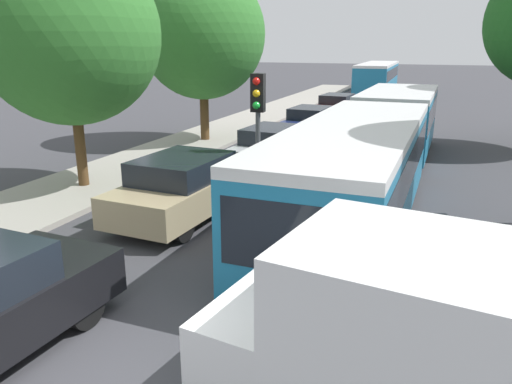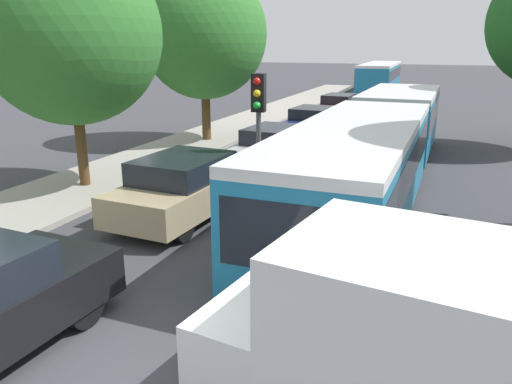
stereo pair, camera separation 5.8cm
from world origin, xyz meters
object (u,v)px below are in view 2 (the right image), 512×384
Objects in this scene: queued_car_tan at (185,187)px; articulated_bus at (378,142)px; tree_left_mid at (70,33)px; queued_car_red at (339,106)px; queued_car_silver at (274,147)px; queued_car_navy at (312,122)px; white_van at (474,366)px; city_bus_rear at (380,76)px; tree_left_far at (204,34)px; traffic_light at (258,112)px.

articulated_bus is at bearing -40.70° from queued_car_tan.
queued_car_tan is 0.66× the size of tree_left_mid.
tree_left_mid reaches higher than queued_car_red.
queued_car_navy is at bearing 6.14° from queued_car_silver.
white_van is at bearing 13.58° from articulated_bus.
city_bus_rear reaches higher than articulated_bus.
queued_car_tan is 0.64× the size of tree_left_far.
queued_car_tan is 5.40m from tree_left_mid.
tree_left_mid is 0.97× the size of tree_left_far.
traffic_light reaches higher than queued_car_red.
articulated_bus is 4.05m from traffic_light.
queued_car_tan is 1.09× the size of queued_car_silver.
queued_car_red is at bearing -162.88° from articulated_bus.
queued_car_silver reaches higher than queued_car_red.
queued_car_red is at bearing 76.32° from tree_left_mid.
tree_left_far reaches higher than tree_left_mid.
city_bus_rear is 28.21m from queued_car_silver.
queued_car_silver is 7.16m from tree_left_mid.
tree_left_mid is 7.65m from tree_left_far.
tree_left_mid reaches higher than articulated_bus.
articulated_bus is 3.11× the size of white_van.
queued_car_navy is 10.68m from traffic_light.
traffic_light is at bearing -0.31° from tree_left_mid.
articulated_bus is at bearing -68.79° from white_van.
tree_left_mid reaches higher than queued_car_tan.
articulated_bus reaches higher than queued_car_navy.
articulated_bus is 3.62× the size of queued_car_tan.
white_van is at bearing 30.07° from traffic_light.
tree_left_far is at bearing 160.25° from queued_car_red.
queued_car_red is 0.57× the size of tree_left_far.
city_bus_rear is 2.85× the size of queued_car_red.
queued_car_tan reaches higher than queued_car_navy.
tree_left_far reaches higher than queued_car_silver.
tree_left_far is at bearing 129.10° from queued_car_navy.
tree_left_far is at bearing -120.23° from articulated_bus.
white_van is at bearing -34.30° from tree_left_mid.
queued_car_red is at bearing 3.54° from queued_car_tan.
queued_car_tan is 1.32× the size of traffic_light.
city_bus_rear is at bearing -72.67° from white_van.
white_van is 1.54× the size of traffic_light.
tree_left_mid is at bearing -68.50° from articulated_bus.
traffic_light reaches higher than articulated_bus.
queued_car_silver is 0.79× the size of white_van.
queued_car_red is 10.31m from tree_left_far.
queued_car_tan is 5.55m from queued_car_silver.
tree_left_far is at bearing 88.82° from tree_left_mid.
tree_left_mid reaches higher than traffic_light.
queued_car_red is (-0.05, 6.05, 0.00)m from queued_car_navy.
tree_left_far is at bearing -46.98° from white_van.
tree_left_far is (-3.85, -8.81, 3.74)m from queued_car_red.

